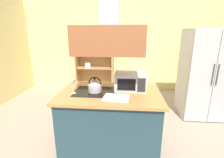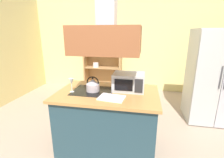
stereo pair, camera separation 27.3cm
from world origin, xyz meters
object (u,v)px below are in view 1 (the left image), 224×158
(kettle, at_px, (95,86))
(cutting_board, at_px, (116,98))
(microwave, at_px, (130,81))
(wine_glass_on_counter, at_px, (73,83))
(refrigerator, at_px, (205,74))
(dish_cabinet, at_px, (95,65))

(kettle, xyz_separation_m, cutting_board, (0.33, -0.22, -0.09))
(microwave, distance_m, wine_glass_on_counter, 0.84)
(refrigerator, relative_size, dish_cabinet, 1.04)
(cutting_board, bearing_deg, refrigerator, 39.14)
(cutting_board, bearing_deg, microwave, 63.40)
(dish_cabinet, distance_m, microwave, 2.68)
(kettle, distance_m, microwave, 0.54)
(wine_glass_on_counter, bearing_deg, cutting_board, -11.87)
(refrigerator, bearing_deg, wine_glass_on_counter, -151.41)
(refrigerator, bearing_deg, cutting_board, -140.86)
(kettle, relative_size, cutting_board, 0.66)
(dish_cabinet, height_order, kettle, dish_cabinet)
(dish_cabinet, relative_size, microwave, 3.80)
(refrigerator, relative_size, wine_glass_on_counter, 8.80)
(dish_cabinet, xyz_separation_m, microwave, (1.02, -2.47, 0.26))
(refrigerator, xyz_separation_m, kettle, (-2.08, -1.20, 0.09))
(dish_cabinet, xyz_separation_m, cutting_board, (0.83, -2.84, 0.14))
(refrigerator, distance_m, dish_cabinet, 2.95)
(dish_cabinet, xyz_separation_m, wine_glass_on_counter, (0.21, -2.71, 0.28))
(kettle, height_order, cutting_board, kettle)
(dish_cabinet, height_order, microwave, dish_cabinet)
(refrigerator, relative_size, kettle, 8.13)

